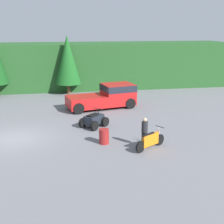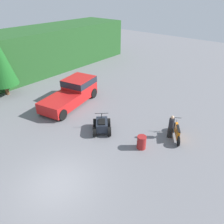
{
  "view_description": "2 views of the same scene",
  "coord_description": "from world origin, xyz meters",
  "px_view_note": "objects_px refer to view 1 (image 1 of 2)",
  "views": [
    {
      "loc": [
        2.76,
        -18.58,
        6.67
      ],
      "look_at": [
        6.32,
        1.57,
        0.95
      ],
      "focal_mm": 50.0,
      "sensor_mm": 36.0,
      "label": 1
    },
    {
      "loc": [
        -4.28,
        -7.29,
        8.9
      ],
      "look_at": [
        6.32,
        1.57,
        0.95
      ],
      "focal_mm": 35.0,
      "sensor_mm": 36.0,
      "label": 2
    }
  ],
  "objects_px": {
    "pickup_truck_red": "(108,96)",
    "dirt_bike": "(150,141)",
    "quad_atv": "(94,120)",
    "steel_barrel": "(104,136)",
    "rider_person": "(145,131)"
  },
  "relations": [
    {
      "from": "quad_atv",
      "to": "steel_barrel",
      "type": "bearing_deg",
      "value": -128.98
    },
    {
      "from": "rider_person",
      "to": "quad_atv",
      "type": "bearing_deg",
      "value": 83.2
    },
    {
      "from": "dirt_bike",
      "to": "quad_atv",
      "type": "relative_size",
      "value": 0.93
    },
    {
      "from": "rider_person",
      "to": "pickup_truck_red",
      "type": "bearing_deg",
      "value": 56.69
    },
    {
      "from": "rider_person",
      "to": "steel_barrel",
      "type": "xyz_separation_m",
      "value": [
        -2.18,
        0.86,
        -0.48
      ]
    },
    {
      "from": "rider_person",
      "to": "steel_barrel",
      "type": "height_order",
      "value": "rider_person"
    },
    {
      "from": "pickup_truck_red",
      "to": "dirt_bike",
      "type": "xyz_separation_m",
      "value": [
        0.91,
        -9.31,
        -0.55
      ]
    },
    {
      "from": "quad_atv",
      "to": "steel_barrel",
      "type": "relative_size",
      "value": 2.43
    },
    {
      "from": "quad_atv",
      "to": "rider_person",
      "type": "xyz_separation_m",
      "value": [
        2.39,
        -4.02,
        0.46
      ]
    },
    {
      "from": "pickup_truck_red",
      "to": "steel_barrel",
      "type": "xyz_separation_m",
      "value": [
        -1.52,
        -8.07,
        -0.58
      ]
    },
    {
      "from": "pickup_truck_red",
      "to": "dirt_bike",
      "type": "distance_m",
      "value": 9.37
    },
    {
      "from": "pickup_truck_red",
      "to": "dirt_bike",
      "type": "relative_size",
      "value": 2.96
    },
    {
      "from": "dirt_bike",
      "to": "steel_barrel",
      "type": "relative_size",
      "value": 2.26
    },
    {
      "from": "dirt_bike",
      "to": "steel_barrel",
      "type": "distance_m",
      "value": 2.72
    },
    {
      "from": "pickup_truck_red",
      "to": "dirt_bike",
      "type": "bearing_deg",
      "value": -96.27
    }
  ]
}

